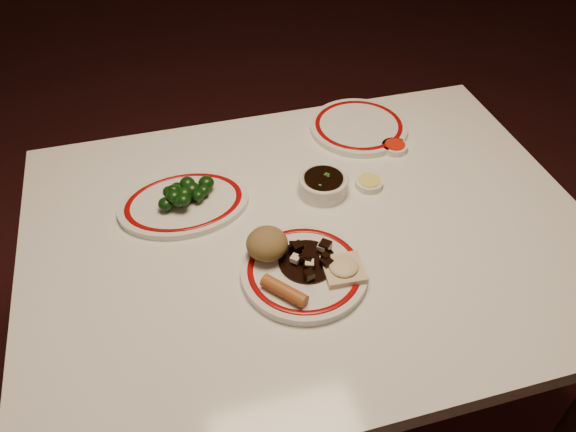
% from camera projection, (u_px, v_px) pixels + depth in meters
% --- Properties ---
extents(ground, '(7.00, 7.00, 0.00)m').
position_uv_depth(ground, '(304.00, 403.00, 1.71)').
color(ground, black).
rests_on(ground, ground).
extents(dining_table, '(1.20, 0.90, 0.75)m').
position_uv_depth(dining_table, '(309.00, 258.00, 1.26)').
color(dining_table, white).
rests_on(dining_table, ground).
extents(main_plate, '(0.33, 0.33, 0.02)m').
position_uv_depth(main_plate, '(304.00, 271.00, 1.09)').
color(main_plate, white).
rests_on(main_plate, dining_table).
extents(rice_mound, '(0.08, 0.08, 0.06)m').
position_uv_depth(rice_mound, '(267.00, 244.00, 1.10)').
color(rice_mound, olive).
rests_on(rice_mound, main_plate).
extents(spring_roll, '(0.08, 0.09, 0.03)m').
position_uv_depth(spring_roll, '(284.00, 291.00, 1.03)').
color(spring_roll, '#B6622C').
rests_on(spring_roll, main_plate).
extents(fried_wonton, '(0.08, 0.08, 0.02)m').
position_uv_depth(fried_wonton, '(344.00, 268.00, 1.08)').
color(fried_wonton, beige).
rests_on(fried_wonton, main_plate).
extents(stirfry_heap, '(0.11, 0.11, 0.03)m').
position_uv_depth(stirfry_heap, '(310.00, 259.00, 1.09)').
color(stirfry_heap, black).
rests_on(stirfry_heap, main_plate).
extents(broccoli_plate, '(0.30, 0.26, 0.02)m').
position_uv_depth(broccoli_plate, '(184.00, 203.00, 1.24)').
color(broccoli_plate, white).
rests_on(broccoli_plate, dining_table).
extents(broccoli_pile, '(0.13, 0.09, 0.05)m').
position_uv_depth(broccoli_pile, '(184.00, 193.00, 1.22)').
color(broccoli_pile, '#23471C').
rests_on(broccoli_pile, broccoli_plate).
extents(soy_bowl, '(0.11, 0.11, 0.04)m').
position_uv_depth(soy_bowl, '(323.00, 185.00, 1.27)').
color(soy_bowl, white).
rests_on(soy_bowl, dining_table).
extents(sweet_sour_dish, '(0.06, 0.06, 0.02)m').
position_uv_depth(sweet_sour_dish, '(395.00, 147.00, 1.39)').
color(sweet_sour_dish, white).
rests_on(sweet_sour_dish, dining_table).
extents(mustard_dish, '(0.06, 0.06, 0.02)m').
position_uv_depth(mustard_dish, '(369.00, 183.00, 1.29)').
color(mustard_dish, white).
rests_on(mustard_dish, dining_table).
extents(far_plate, '(0.33, 0.33, 0.02)m').
position_uv_depth(far_plate, '(359.00, 127.00, 1.46)').
color(far_plate, white).
rests_on(far_plate, dining_table).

